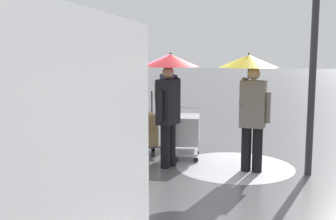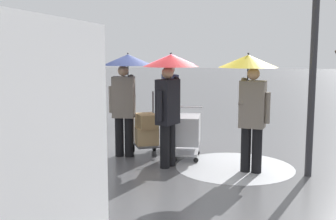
# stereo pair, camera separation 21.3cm
# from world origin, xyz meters

# --- Properties ---
(ground_plane) EXTENTS (90.00, 90.00, 0.00)m
(ground_plane) POSITION_xyz_m (0.00, 0.00, 0.00)
(ground_plane) COLOR #5B5B5E
(slush_patch_near_cluster) EXTENTS (2.23, 2.23, 0.01)m
(slush_patch_near_cluster) POSITION_xyz_m (-1.55, 0.96, 0.00)
(slush_patch_near_cluster) COLOR #ADAFB5
(slush_patch_near_cluster) RESTS_ON ground
(slush_patch_under_van) EXTENTS (2.56, 2.56, 0.01)m
(slush_patch_under_van) POSITION_xyz_m (3.77, 0.18, 0.00)
(slush_patch_under_van) COLOR silver
(slush_patch_under_van) RESTS_ON ground
(cargo_van_parked_right) EXTENTS (2.28, 5.38, 2.60)m
(cargo_van_parked_right) POSITION_xyz_m (3.38, -0.15, 1.18)
(cargo_van_parked_right) COLOR #B7BABF
(cargo_van_parked_right) RESTS_ON ground
(shopping_cart_vendor) EXTENTS (0.61, 0.86, 1.02)m
(shopping_cart_vendor) POSITION_xyz_m (-0.56, 0.50, 0.57)
(shopping_cart_vendor) COLOR #B2B2B7
(shopping_cart_vendor) RESTS_ON ground
(hand_dolly_boxes) EXTENTS (0.78, 0.86, 1.32)m
(hand_dolly_boxes) POSITION_xyz_m (0.32, 0.36, 0.52)
(hand_dolly_boxes) COLOR #515156
(hand_dolly_boxes) RESTS_ON ground
(pedestrian_pink_side) EXTENTS (1.04, 1.04, 2.15)m
(pedestrian_pink_side) POSITION_xyz_m (0.69, 0.58, 1.58)
(pedestrian_pink_side) COLOR black
(pedestrian_pink_side) RESTS_ON ground
(pedestrian_black_side) EXTENTS (1.04, 1.04, 2.15)m
(pedestrian_black_side) POSITION_xyz_m (-1.79, 1.22, 1.58)
(pedestrian_black_side) COLOR black
(pedestrian_black_side) RESTS_ON ground
(pedestrian_white_side) EXTENTS (1.04, 1.04, 2.15)m
(pedestrian_white_side) POSITION_xyz_m (-0.05, -0.30, 1.57)
(pedestrian_white_side) COLOR black
(pedestrian_white_side) RESTS_ON ground
(pedestrian_far_side) EXTENTS (1.04, 1.04, 2.15)m
(pedestrian_far_side) POSITION_xyz_m (-0.32, 1.13, 1.58)
(pedestrian_far_side) COLOR black
(pedestrian_far_side) RESTS_ON ground
(street_lamp) EXTENTS (0.28, 0.28, 3.86)m
(street_lamp) POSITION_xyz_m (-2.84, 1.25, 2.37)
(street_lamp) COLOR #2D2D33
(street_lamp) RESTS_ON ground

